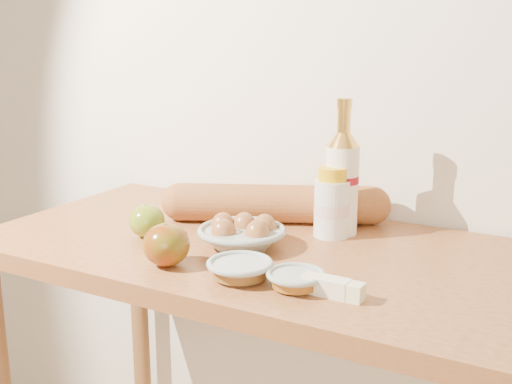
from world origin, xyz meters
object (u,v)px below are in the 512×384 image
table (263,300)px  cream_bottle (332,204)px  egg_bowl (242,234)px  baguette (275,204)px  bourbon_bottle (342,180)px

table → cream_bottle: (0.10, 0.12, 0.19)m
egg_bowl → baguette: baguette is taller
egg_bowl → baguette: (-0.02, 0.19, 0.02)m
baguette → egg_bowl: bearing=-108.4°
table → baguette: baguette is taller
baguette → cream_bottle: bearing=-36.9°
table → bourbon_bottle: (0.11, 0.15, 0.24)m
bourbon_bottle → cream_bottle: bearing=-107.7°
egg_bowl → cream_bottle: bearing=49.4°
table → egg_bowl: 0.16m
bourbon_bottle → baguette: size_ratio=0.57×
table → cream_bottle: size_ratio=7.87×
cream_bottle → egg_bowl: 0.21m
table → egg_bowl: (-0.03, -0.03, 0.15)m
table → bourbon_bottle: bourbon_bottle is taller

